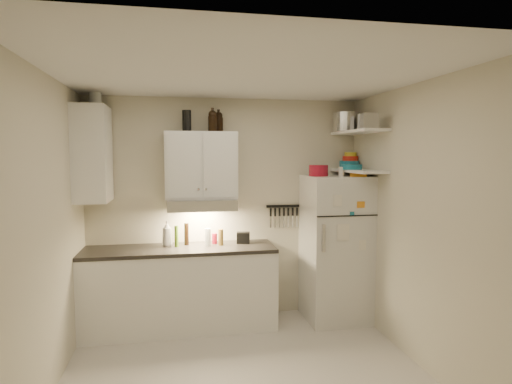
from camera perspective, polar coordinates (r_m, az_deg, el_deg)
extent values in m
cube|color=beige|center=(4.07, -1.20, -23.67)|extent=(3.20, 3.00, 0.02)
cube|color=white|center=(3.63, -1.28, 15.56)|extent=(3.20, 3.00, 0.02)
cube|color=beige|center=(5.11, -4.03, -2.25)|extent=(3.20, 0.02, 2.60)
cube|color=beige|center=(3.73, -26.59, -5.49)|extent=(0.02, 3.00, 2.60)
cube|color=beige|center=(4.20, 21.02, -4.15)|extent=(0.02, 3.00, 2.60)
cube|color=white|center=(4.96, -10.02, -12.73)|extent=(2.10, 0.60, 0.88)
cube|color=#292623|center=(4.84, -10.11, -7.54)|extent=(2.10, 0.62, 0.04)
cube|color=white|center=(4.87, -7.34, 3.56)|extent=(0.80, 0.33, 0.75)
cube|color=white|center=(4.80, -20.96, 4.74)|extent=(0.33, 0.55, 1.00)
cube|color=silver|center=(4.84, -7.24, -1.62)|extent=(0.76, 0.46, 0.12)
cube|color=silver|center=(5.15, 10.54, -7.35)|extent=(0.70, 0.68, 1.70)
cube|color=white|center=(4.99, 13.52, 7.80)|extent=(0.30, 0.95, 0.03)
cube|color=white|center=(4.99, 13.41, 2.75)|extent=(0.30, 0.95, 0.03)
cube|color=black|center=(5.21, 3.67, -1.89)|extent=(0.42, 0.02, 0.03)
cylinder|color=maroon|center=(4.93, 8.33, 2.85)|extent=(0.25, 0.25, 0.13)
cube|color=orange|center=(4.95, 13.46, 2.46)|extent=(0.24, 0.27, 0.07)
cylinder|color=silver|center=(4.96, 11.33, 2.69)|extent=(0.08, 0.08, 0.11)
cylinder|color=silver|center=(5.25, 11.92, 9.09)|extent=(0.33, 0.33, 0.23)
cube|color=#AAAAAD|center=(5.03, 14.40, 8.94)|extent=(0.23, 0.22, 0.18)
cube|color=#AAAAAD|center=(4.61, 14.87, 9.16)|extent=(0.18, 0.18, 0.15)
cylinder|color=#19708B|center=(5.29, 12.33, 3.57)|extent=(0.24, 0.24, 0.09)
cylinder|color=red|center=(5.34, 12.47, 4.39)|extent=(0.19, 0.19, 0.06)
cylinder|color=gold|center=(5.34, 12.48, 4.94)|extent=(0.15, 0.15, 0.05)
cylinder|color=#19708B|center=(5.00, 12.63, 3.28)|extent=(0.29, 0.29, 0.06)
cylinder|color=black|center=(4.84, -9.11, 9.35)|extent=(0.10, 0.10, 0.23)
cylinder|color=black|center=(4.90, -9.32, 9.33)|extent=(0.10, 0.10, 0.24)
cylinder|color=silver|center=(4.96, -20.66, 11.55)|extent=(0.14, 0.14, 0.17)
imported|color=white|center=(4.90, -11.78, -5.25)|extent=(0.14, 0.15, 0.32)
cylinder|color=brown|center=(4.88, -4.72, -6.02)|extent=(0.07, 0.07, 0.18)
cylinder|color=#4B741D|center=(4.86, -10.56, -5.83)|extent=(0.06, 0.06, 0.24)
cylinder|color=black|center=(4.93, -9.25, -5.56)|extent=(0.07, 0.07, 0.25)
cylinder|color=silver|center=(4.86, -6.44, -6.01)|extent=(0.07, 0.07, 0.20)
cylinder|color=maroon|center=(4.97, -5.55, -6.19)|extent=(0.06, 0.06, 0.12)
cube|color=black|center=(4.98, -1.71, -6.12)|extent=(0.17, 0.13, 0.13)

